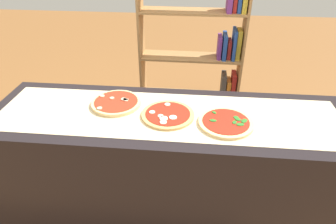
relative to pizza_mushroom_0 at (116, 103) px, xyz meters
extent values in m
plane|color=brown|center=(0.33, -0.09, -0.92)|extent=(12.00, 12.00, 0.00)
cube|color=black|center=(0.33, -0.09, -0.47)|extent=(2.15, 0.66, 0.91)
cube|color=beige|center=(0.33, -0.09, -0.01)|extent=(2.02, 0.51, 0.00)
cylinder|color=#E5C17F|center=(0.00, 0.00, 0.00)|extent=(0.31, 0.31, 0.02)
cylinder|color=red|center=(0.00, 0.00, 0.01)|extent=(0.27, 0.27, 0.00)
cylinder|color=#C6B28E|center=(0.04, 0.02, 0.02)|extent=(0.03, 0.03, 0.01)
cylinder|color=#C6B28E|center=(0.06, 0.01, 0.02)|extent=(0.02, 0.02, 0.01)
cylinder|color=#C6B28E|center=(0.07, 0.02, 0.02)|extent=(0.02, 0.02, 0.01)
cylinder|color=#C6B28E|center=(0.05, 0.02, 0.02)|extent=(0.03, 0.03, 0.01)
cylinder|color=#C6B28E|center=(-0.08, -0.10, 0.02)|extent=(0.03, 0.03, 0.01)
cylinder|color=#C6B28E|center=(-0.03, 0.03, 0.02)|extent=(0.03, 0.03, 0.01)
cylinder|color=#C6B28E|center=(-0.10, 0.05, 0.02)|extent=(0.03, 0.03, 0.01)
cylinder|color=tan|center=(0.33, -0.10, 0.00)|extent=(0.31, 0.31, 0.01)
cylinder|color=#AD2314|center=(0.33, -0.10, 0.00)|extent=(0.26, 0.26, 0.00)
cylinder|color=#EFE5CC|center=(0.29, -0.14, 0.01)|extent=(0.03, 0.03, 0.00)
cylinder|color=#EFE5CC|center=(0.32, -0.20, 0.01)|extent=(0.04, 0.04, 0.00)
cylinder|color=#EFE5CC|center=(0.24, -0.10, 0.01)|extent=(0.03, 0.03, 0.00)
cylinder|color=#EFE5CC|center=(0.31, -0.16, 0.01)|extent=(0.05, 0.05, 0.00)
cylinder|color=#EFE5CC|center=(0.37, -0.14, 0.01)|extent=(0.04, 0.04, 0.00)
cylinder|color=#EFE5CC|center=(0.32, 0.00, 0.01)|extent=(0.03, 0.03, 0.00)
cylinder|color=#E5C17F|center=(0.66, -0.15, 0.00)|extent=(0.31, 0.31, 0.02)
cylinder|color=#AD2314|center=(0.66, -0.15, 0.01)|extent=(0.26, 0.26, 0.00)
ellipsoid|color=#286B23|center=(0.74, -0.18, 0.01)|extent=(0.05, 0.04, 0.00)
ellipsoid|color=#286B23|center=(0.59, -0.16, 0.01)|extent=(0.04, 0.03, 0.00)
ellipsoid|color=#286B23|center=(0.60, -0.07, 0.01)|extent=(0.03, 0.04, 0.00)
ellipsoid|color=#286B23|center=(0.71, -0.16, 0.01)|extent=(0.03, 0.04, 0.00)
ellipsoid|color=#286B23|center=(0.73, -0.13, 0.01)|extent=(0.04, 0.04, 0.00)
ellipsoid|color=#286B23|center=(0.72, -0.11, 0.01)|extent=(0.04, 0.04, 0.00)
ellipsoid|color=#286B23|center=(0.77, -0.14, 0.01)|extent=(0.05, 0.06, 0.00)
cube|color=#A87A47|center=(0.89, 1.04, -0.10)|extent=(0.02, 0.25, 1.65)
cube|color=#A87A47|center=(-0.02, 1.05, -0.10)|extent=(0.02, 0.25, 1.65)
cube|color=#A87A47|center=(0.43, 1.04, -0.92)|extent=(0.89, 0.25, 0.02)
cube|color=silver|center=(0.85, 1.04, -0.79)|extent=(0.03, 0.18, 0.24)
cube|color=#B22823|center=(0.81, 1.04, -0.78)|extent=(0.03, 0.16, 0.25)
cube|color=#47423D|center=(0.77, 1.04, -0.80)|extent=(0.03, 0.16, 0.20)
cube|color=#B22823|center=(0.72, 1.04, -0.80)|extent=(0.04, 0.16, 0.22)
cube|color=#A87A47|center=(0.43, 1.04, -0.51)|extent=(0.89, 0.25, 0.02)
cube|color=#B22823|center=(0.85, 1.04, -0.37)|extent=(0.04, 0.17, 0.26)
cube|color=orange|center=(0.81, 1.04, -0.40)|extent=(0.04, 0.16, 0.18)
cube|color=#47423D|center=(0.76, 1.04, -0.37)|extent=(0.04, 0.17, 0.25)
cube|color=#A87A47|center=(0.43, 1.04, -0.10)|extent=(0.89, 0.25, 0.02)
cube|color=gold|center=(0.85, 1.04, 0.04)|extent=(0.04, 0.15, 0.26)
cube|color=#234799|center=(0.81, 1.04, 0.04)|extent=(0.03, 0.19, 0.26)
cube|color=#B22823|center=(0.77, 1.04, 0.00)|extent=(0.03, 0.14, 0.17)
cube|color=#234799|center=(0.73, 1.04, 0.02)|extent=(0.04, 0.20, 0.22)
cube|color=#753384|center=(0.69, 1.04, 0.01)|extent=(0.04, 0.17, 0.20)
cube|color=#A87A47|center=(0.43, 1.04, 0.31)|extent=(0.89, 0.25, 0.02)
cube|color=#234799|center=(0.81, 1.04, 0.41)|extent=(0.03, 0.16, 0.17)
camera|label=1|loc=(0.47, -1.55, 0.94)|focal=31.65mm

